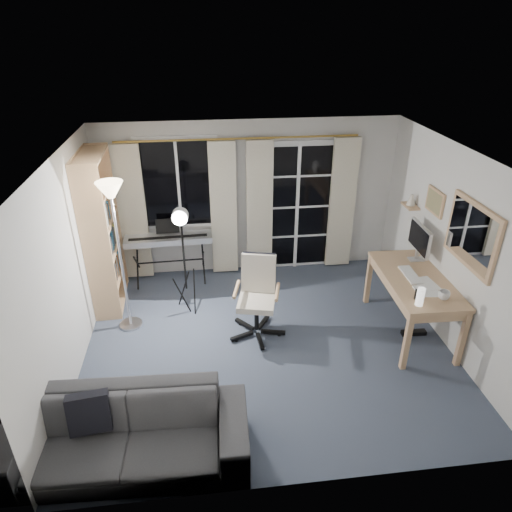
{
  "coord_description": "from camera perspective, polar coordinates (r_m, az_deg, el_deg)",
  "views": [
    {
      "loc": [
        -0.7,
        -4.58,
        3.69
      ],
      "look_at": [
        -0.09,
        0.35,
        1.07
      ],
      "focal_mm": 32.0,
      "sensor_mm": 36.0,
      "label": 1
    }
  ],
  "objects": [
    {
      "name": "keyboard_piano",
      "position": [
        6.97,
        -10.88,
        1.97
      ],
      "size": [
        1.31,
        0.66,
        0.94
      ],
      "rotation": [
        0.0,
        0.0,
        0.03
      ],
      "color": "black",
      "rests_on": "floor"
    },
    {
      "name": "monitor",
      "position": [
        6.33,
        19.75,
        1.98
      ],
      "size": [
        0.2,
        0.58,
        0.5
      ],
      "rotation": [
        0.0,
        0.0,
        -0.03
      ],
      "color": "silver",
      "rests_on": "desk"
    },
    {
      "name": "wall_mirror",
      "position": [
        5.57,
        25.36,
        2.37
      ],
      "size": [
        0.04,
        0.94,
        0.74
      ],
      "color": "tan",
      "rests_on": "floor"
    },
    {
      "name": "curtains",
      "position": [
        6.98,
        -1.91,
        5.96
      ],
      "size": [
        3.6,
        0.07,
        2.13
      ],
      "color": "gold",
      "rests_on": "floor"
    },
    {
      "name": "floor",
      "position": [
        5.93,
        1.33,
        -10.83
      ],
      "size": [
        4.5,
        4.0,
        0.02
      ],
      "primitive_type": "cube",
      "color": "#343C4C",
      "rests_on": "ground"
    },
    {
      "name": "desk_clutter",
      "position": [
        5.9,
        19.42,
        -5.23
      ],
      "size": [
        0.49,
        0.91,
        1.02
      ],
      "rotation": [
        0.0,
        0.0,
        -0.03
      ],
      "color": "white",
      "rests_on": "desk"
    },
    {
      "name": "studio_light",
      "position": [
        5.92,
        -9.34,
        3.34
      ],
      "size": [
        0.29,
        0.32,
        1.59
      ],
      "rotation": [
        0.0,
        0.0,
        -0.07
      ],
      "color": "black",
      "rests_on": "floor"
    },
    {
      "name": "office_chair",
      "position": [
        5.81,
        0.21,
        -4.1
      ],
      "size": [
        0.73,
        0.72,
        1.05
      ],
      "rotation": [
        0.0,
        0.0,
        -0.24
      ],
      "color": "black",
      "rests_on": "floor"
    },
    {
      "name": "mug",
      "position": [
        5.66,
        22.46,
        -4.44
      ],
      "size": [
        0.14,
        0.11,
        0.13
      ],
      "primitive_type": "imported",
      "rotation": [
        0.0,
        0.0,
        -0.03
      ],
      "color": "silver",
      "rests_on": "desk"
    },
    {
      "name": "framed_print",
      "position": [
        6.26,
        21.47,
        6.34
      ],
      "size": [
        0.03,
        0.42,
        0.32
      ],
      "color": "tan",
      "rests_on": "floor"
    },
    {
      "name": "desk",
      "position": [
        6.07,
        19.23,
        -3.38
      ],
      "size": [
        0.8,
        1.52,
        0.8
      ],
      "rotation": [
        0.0,
        0.0,
        -0.03
      ],
      "color": "tan",
      "rests_on": "floor"
    },
    {
      "name": "sofa",
      "position": [
        4.52,
        -16.21,
        -19.7
      ],
      "size": [
        2.24,
        0.74,
        0.87
      ],
      "rotation": [
        0.0,
        0.0,
        -0.04
      ],
      "color": "#323134",
      "rests_on": "floor"
    },
    {
      "name": "wall_shelf",
      "position": [
        6.71,
        18.8,
        6.41
      ],
      "size": [
        0.16,
        0.3,
        0.18
      ],
      "color": "tan",
      "rests_on": "floor"
    },
    {
      "name": "torchiere_lamp",
      "position": [
        5.67,
        -17.36,
        5.07
      ],
      "size": [
        0.42,
        0.42,
        2.01
      ],
      "rotation": [
        0.0,
        0.0,
        0.38
      ],
      "color": "#B2B2B7",
      "rests_on": "floor"
    },
    {
      "name": "bookshelf",
      "position": [
        6.54,
        -18.99,
        2.27
      ],
      "size": [
        0.39,
        1.03,
        2.19
      ],
      "rotation": [
        0.0,
        0.0,
        0.04
      ],
      "color": "tan",
      "rests_on": "floor"
    },
    {
      "name": "window",
      "position": [
        6.92,
        -9.68,
        8.94
      ],
      "size": [
        1.2,
        0.08,
        1.4
      ],
      "color": "white",
      "rests_on": "floor"
    },
    {
      "name": "french_door",
      "position": [
        7.22,
        5.1,
        6.03
      ],
      "size": [
        1.32,
        0.09,
        2.11
      ],
      "color": "white",
      "rests_on": "floor"
    }
  ]
}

